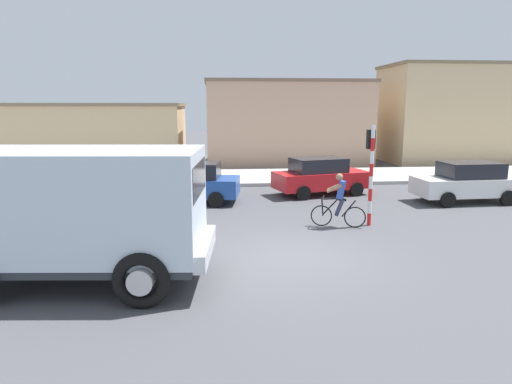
# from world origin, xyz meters

# --- Properties ---
(ground_plane) EXTENTS (120.00, 120.00, 0.00)m
(ground_plane) POSITION_xyz_m (0.00, 0.00, 0.00)
(ground_plane) COLOR #4C4C51
(sidewalk_far) EXTENTS (80.00, 5.00, 0.16)m
(sidewalk_far) POSITION_xyz_m (0.00, 12.69, 0.08)
(sidewalk_far) COLOR #ADADA8
(sidewalk_far) RESTS_ON ground
(truck_foreground) EXTENTS (5.61, 3.18, 2.90)m
(truck_foreground) POSITION_xyz_m (-4.81, -1.43, 1.67)
(truck_foreground) COLOR silver
(truck_foreground) RESTS_ON ground
(cyclist) EXTENTS (1.67, 0.66, 1.72)m
(cyclist) POSITION_xyz_m (1.97, 2.63, 0.86)
(cyclist) COLOR black
(cyclist) RESTS_ON ground
(traffic_light_pole) EXTENTS (0.24, 0.43, 3.20)m
(traffic_light_pole) POSITION_xyz_m (3.01, 2.81, 2.07)
(traffic_light_pole) COLOR red
(traffic_light_pole) RESTS_ON ground
(car_red_near) EXTENTS (4.07, 2.01, 1.60)m
(car_red_near) POSITION_xyz_m (8.07, 5.90, 0.82)
(car_red_near) COLOR white
(car_red_near) RESTS_ON ground
(car_white_mid) EXTENTS (4.30, 2.63, 1.60)m
(car_white_mid) POSITION_xyz_m (2.62, 7.95, 0.82)
(car_white_mid) COLOR red
(car_white_mid) RESTS_ON ground
(car_far_side) EXTENTS (4.21, 2.32, 1.60)m
(car_far_side) POSITION_xyz_m (-2.94, 6.82, 0.82)
(car_far_side) COLOR #234C9E
(car_far_side) RESTS_ON ground
(building_corner_left) EXTENTS (11.03, 8.14, 3.95)m
(building_corner_left) POSITION_xyz_m (-9.48, 21.07, 1.98)
(building_corner_left) COLOR #D1B284
(building_corner_left) RESTS_ON ground
(building_mid_block) EXTENTS (10.68, 5.76, 5.41)m
(building_mid_block) POSITION_xyz_m (2.93, 19.37, 2.71)
(building_mid_block) COLOR tan
(building_mid_block) RESTS_ON ground
(building_corner_right) EXTENTS (10.79, 5.50, 6.50)m
(building_corner_right) POSITION_xyz_m (15.07, 18.96, 3.26)
(building_corner_right) COLOR #D1B284
(building_corner_right) RESTS_ON ground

